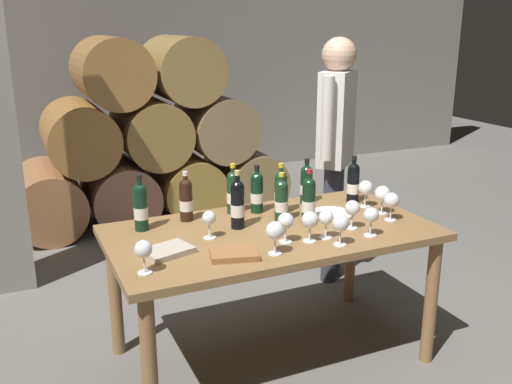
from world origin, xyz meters
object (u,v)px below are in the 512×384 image
at_px(wine_bottle_0, 281,200).
at_px(tasting_notebook, 234,254).
at_px(wine_glass_7, 326,218).
at_px(wine_glass_10, 392,201).
at_px(wine_glass_6, 383,194).
at_px(wine_glass_11, 209,219).
at_px(wine_bottle_5, 238,204).
at_px(wine_bottle_8, 141,206).
at_px(leather_ledger, 167,251).
at_px(wine_bottle_3, 309,200).
at_px(wine_glass_8, 143,250).
at_px(wine_bottle_4, 233,192).
at_px(wine_bottle_7, 186,199).
at_px(wine_glass_2, 352,209).
at_px(wine_bottle_1, 257,192).
at_px(wine_bottle_6, 306,184).
at_px(wine_glass_1, 275,231).
at_px(wine_glass_5, 371,216).
at_px(wine_bottle_9, 281,192).
at_px(wine_glass_4, 310,220).
at_px(wine_glass_3, 341,224).
at_px(wine_bottle_2, 353,183).
at_px(serving_plate, 332,214).
at_px(dining_table, 271,245).
at_px(wine_glass_0, 366,188).
at_px(sommelier_presenting, 336,138).

xyz_separation_m(wine_bottle_0, tasting_notebook, (-0.42, -0.36, -0.11)).
distance_m(wine_glass_7, wine_glass_10, 0.47).
xyz_separation_m(wine_glass_6, wine_glass_11, (-1.02, 0.04, -0.01)).
distance_m(wine_bottle_5, wine_bottle_8, 0.50).
distance_m(wine_glass_11, leather_ledger, 0.29).
relative_size(wine_bottle_3, wine_glass_7, 2.01).
height_order(wine_glass_8, tasting_notebook, wine_glass_8).
bearing_deg(wine_glass_6, wine_bottle_4, 155.04).
height_order(wine_bottle_7, wine_glass_2, wine_bottle_7).
xyz_separation_m(wine_glass_7, wine_glass_10, (0.46, 0.09, 0.01)).
bearing_deg(wine_bottle_1, wine_bottle_6, 5.30).
relative_size(wine_bottle_0, wine_bottle_5, 0.87).
relative_size(wine_glass_7, wine_glass_8, 0.98).
xyz_separation_m(wine_bottle_0, wine_glass_10, (0.55, -0.24, -0.01)).
xyz_separation_m(wine_glass_1, wine_glass_5, (0.55, 0.01, -0.01)).
height_order(wine_bottle_0, wine_bottle_9, wine_bottle_9).
distance_m(wine_glass_7, wine_glass_8, 0.93).
height_order(wine_bottle_8, wine_glass_1, wine_bottle_8).
distance_m(wine_glass_4, wine_glass_6, 0.62).
bearing_deg(wine_glass_3, tasting_notebook, 171.51).
xyz_separation_m(wine_bottle_5, wine_bottle_8, (-0.47, 0.18, -0.01)).
relative_size(wine_bottle_9, wine_glass_5, 1.92).
bearing_deg(wine_bottle_2, serving_plate, -147.79).
bearing_deg(wine_bottle_2, leather_ledger, -165.76).
relative_size(dining_table, wine_bottle_9, 5.83).
height_order(wine_glass_2, wine_glass_10, wine_glass_10).
distance_m(wine_bottle_1, wine_glass_5, 0.69).
xyz_separation_m(wine_glass_2, wine_glass_4, (-0.30, -0.07, 0.00)).
bearing_deg(wine_bottle_4, dining_table, -76.08).
bearing_deg(wine_bottle_7, tasting_notebook, -85.37).
xyz_separation_m(wine_bottle_9, wine_glass_7, (0.03, -0.44, -0.02)).
xyz_separation_m(wine_glass_0, wine_glass_4, (-0.57, -0.35, -0.00)).
relative_size(wine_bottle_1, wine_bottle_8, 0.92).
distance_m(wine_glass_0, wine_glass_3, 0.65).
bearing_deg(wine_bottle_5, wine_bottle_9, 21.36).
relative_size(wine_glass_6, wine_glass_7, 1.09).
distance_m(wine_bottle_7, wine_glass_3, 0.87).
distance_m(dining_table, serving_plate, 0.43).
height_order(wine_bottle_2, serving_plate, wine_bottle_2).
xyz_separation_m(wine_glass_0, wine_glass_2, (-0.28, -0.28, -0.00)).
bearing_deg(wine_bottle_5, dining_table, -31.39).
height_order(dining_table, serving_plate, serving_plate).
relative_size(dining_table, wine_bottle_0, 6.23).
relative_size(wine_bottle_0, wine_bottle_8, 0.91).
xyz_separation_m(wine_glass_5, sommelier_presenting, (0.43, 1.04, 0.18)).
bearing_deg(wine_glass_2, wine_glass_6, 25.03).
bearing_deg(wine_glass_5, dining_table, 144.93).
bearing_deg(wine_glass_3, wine_glass_7, 98.66).
height_order(dining_table, wine_glass_10, wine_glass_10).
bearing_deg(tasting_notebook, wine_bottle_8, 135.14).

